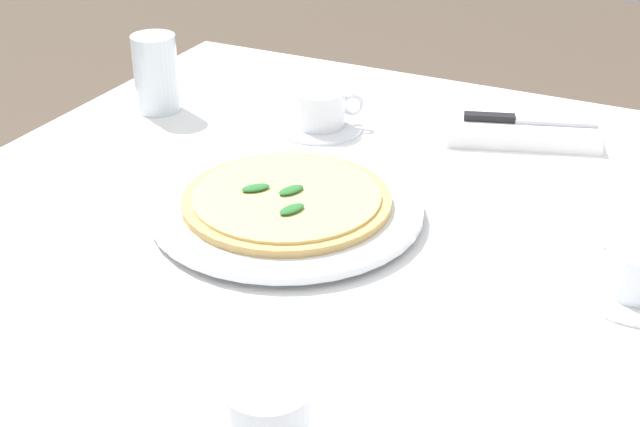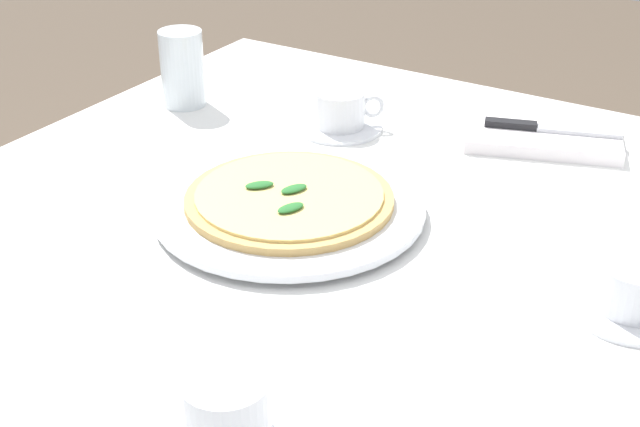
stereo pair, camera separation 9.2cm
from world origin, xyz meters
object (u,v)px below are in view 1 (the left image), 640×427
at_px(pizza, 287,199).
at_px(coffee_cup_center_back, 269,417).
at_px(coffee_cup_right_edge, 321,112).
at_px(napkin_folded, 521,128).
at_px(coffee_cup_left_edge, 639,274).
at_px(dinner_knife, 524,120).
at_px(water_glass_far_left, 156,77).
at_px(pizza_plate, 287,209).

height_order(pizza, coffee_cup_center_back, coffee_cup_center_back).
relative_size(coffee_cup_right_edge, napkin_folded, 0.52).
distance_m(coffee_cup_left_edge, dinner_knife, 0.43).
distance_m(water_glass_far_left, dinner_knife, 0.57).
relative_size(water_glass_far_left, napkin_folded, 0.49).
xyz_separation_m(water_glass_far_left, dinner_knife, (0.55, 0.16, -0.03)).
relative_size(coffee_cup_right_edge, water_glass_far_left, 1.07).
height_order(water_glass_far_left, napkin_folded, water_glass_far_left).
height_order(water_glass_far_left, dinner_knife, water_glass_far_left).
distance_m(coffee_cup_right_edge, napkin_folded, 0.30).
bearing_deg(coffee_cup_left_edge, pizza, -178.31).
bearing_deg(water_glass_far_left, pizza_plate, -32.61).
distance_m(coffee_cup_center_back, dinner_knife, 0.74).
distance_m(coffee_cup_right_edge, dinner_knife, 0.30).
bearing_deg(napkin_folded, coffee_cup_right_edge, -177.24).
bearing_deg(dinner_knife, coffee_cup_left_edge, -77.55).
xyz_separation_m(coffee_cup_right_edge, coffee_cup_center_back, (0.26, -0.63, 0.00)).
height_order(coffee_cup_right_edge, napkin_folded, coffee_cup_right_edge).
bearing_deg(coffee_cup_right_edge, dinner_knife, 21.71).
height_order(coffee_cup_right_edge, coffee_cup_left_edge, coffee_cup_right_edge).
xyz_separation_m(pizza_plate, napkin_folded, (0.20, 0.38, -0.00)).
relative_size(coffee_cup_center_back, water_glass_far_left, 1.07).
height_order(pizza, coffee_cup_left_edge, coffee_cup_left_edge).
bearing_deg(dinner_knife, pizza, -136.00).
bearing_deg(coffee_cup_right_edge, pizza, -72.68).
xyz_separation_m(pizza, coffee_cup_right_edge, (-0.08, 0.27, 0.00)).
distance_m(pizza, water_glass_far_left, 0.41).
distance_m(napkin_folded, dinner_knife, 0.01).
distance_m(pizza_plate, dinner_knife, 0.43).
relative_size(pizza_plate, pizza, 1.30).
bearing_deg(coffee_cup_left_edge, coffee_cup_right_edge, 153.02).
xyz_separation_m(coffee_cup_left_edge, napkin_folded, (-0.22, 0.37, -0.02)).
relative_size(pizza, dinner_knife, 1.36).
height_order(coffee_cup_right_edge, dinner_knife, coffee_cup_right_edge).
bearing_deg(pizza_plate, napkin_folded, 62.70).
relative_size(coffee_cup_right_edge, coffee_cup_left_edge, 1.00).
bearing_deg(water_glass_far_left, dinner_knife, 16.02).
bearing_deg(water_glass_far_left, coffee_cup_left_edge, -15.37).
relative_size(pizza_plate, coffee_cup_center_back, 2.60).
relative_size(pizza_plate, coffee_cup_right_edge, 2.60).
xyz_separation_m(pizza_plate, water_glass_far_left, (-0.35, 0.22, 0.04)).
bearing_deg(coffee_cup_center_back, pizza_plate, 115.67).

